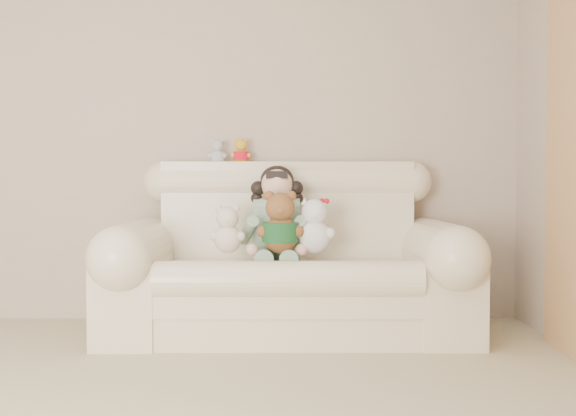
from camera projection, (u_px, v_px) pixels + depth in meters
The scene contains 8 objects.
wall_back at pixel (174, 121), 4.43m from camera, with size 4.50×4.50×0.00m, color #B7A391.
sofa at pixel (288, 248), 3.95m from camera, with size 2.10×0.95×1.03m, color #FFEACD, non-canonical shape.
seated_child at pixel (277, 213), 4.03m from camera, with size 0.35×0.43×0.59m, color #2D6B43, non-canonical shape.
brown_teddy at pixel (280, 216), 3.80m from camera, with size 0.26×0.20×0.41m, color brown, non-canonical shape.
white_cat at pixel (314, 220), 3.83m from camera, with size 0.24×0.18×0.37m, color white, non-canonical shape.
cream_teddy at pixel (228, 224), 3.81m from camera, with size 0.20×0.16×0.32m, color white, non-canonical shape.
yellow_mini_bear at pixel (241, 149), 4.32m from camera, with size 0.13×0.10×0.20m, color yellow, non-canonical shape.
grey_mini_plush at pixel (217, 150), 4.32m from camera, with size 0.12×0.09×0.19m, color silver, non-canonical shape.
Camera 1 is at (0.72, -1.95, 0.88)m, focal length 42.32 mm.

